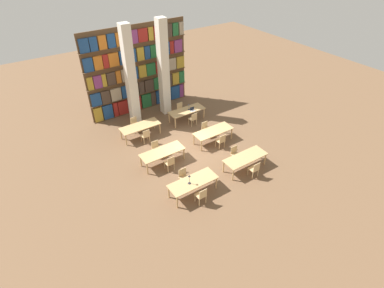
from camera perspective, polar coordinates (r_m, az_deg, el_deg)
name	(u,v)px	position (r m, az deg, el deg)	size (l,w,h in m)	color
ground_plane	(189,151)	(16.55, -0.54, -1.37)	(40.00, 40.00, 0.00)	brown
bookshelf_bank	(139,72)	(19.74, -10.12, 13.31)	(6.80, 0.35, 5.50)	brown
pillar_left	(130,77)	(18.09, -11.64, 12.38)	(0.54, 0.54, 6.00)	silver
pillar_center	(163,69)	(18.94, -5.46, 14.04)	(0.54, 0.54, 6.00)	silver
reading_table_0	(193,182)	(13.68, 0.19, -7.33)	(2.32, 0.89, 0.73)	tan
chair_0	(201,195)	(13.37, 1.80, -9.74)	(0.42, 0.40, 0.88)	tan
chair_1	(184,177)	(14.24, -1.59, -6.24)	(0.42, 0.40, 0.88)	tan
desk_lamp_0	(189,178)	(13.31, -0.51, -6.48)	(0.14, 0.14, 0.49)	#232328
reading_table_1	(245,158)	(15.25, 10.12, -2.65)	(2.32, 0.89, 0.73)	tan
chair_2	(254,169)	(14.96, 11.81, -4.67)	(0.42, 0.40, 0.88)	tan
chair_3	(235,154)	(15.75, 8.20, -1.84)	(0.42, 0.40, 0.88)	tan
reading_table_2	(162,153)	(15.44, -5.67, -1.63)	(2.32, 0.89, 0.73)	tan
chair_4	(170,163)	(15.05, -4.23, -3.57)	(0.42, 0.40, 0.88)	tan
chair_5	(156,148)	(16.08, -6.85, -0.80)	(0.42, 0.40, 0.88)	tan
reading_table_3	(213,132)	(16.97, 4.07, 2.34)	(2.32, 0.89, 0.73)	tan
chair_6	(221,141)	(16.61, 5.55, 0.65)	(0.42, 0.40, 0.88)	tan
chair_7	(206,129)	(17.55, 2.61, 2.95)	(0.42, 0.40, 0.88)	tan
reading_table_4	(140,127)	(17.61, -9.84, 3.24)	(2.32, 0.89, 0.73)	tan
chair_8	(146,135)	(17.14, -8.81, 1.62)	(0.42, 0.40, 0.88)	tan
chair_9	(135,124)	(18.27, -10.85, 3.76)	(0.42, 0.40, 0.88)	tan
reading_table_5	(187,111)	(18.92, -1.00, 6.29)	(2.32, 0.89, 0.73)	tan
chair_10	(193,119)	(18.48, 0.23, 4.87)	(0.42, 0.40, 0.88)	tan
chair_11	(181,109)	(19.54, -2.17, 6.71)	(0.42, 0.40, 0.88)	tan
desk_lamp_1	(189,106)	(18.80, -0.60, 7.28)	(0.14, 0.14, 0.41)	#232328
laptop	(193,110)	(18.81, 0.11, 6.50)	(0.32, 0.22, 0.21)	silver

